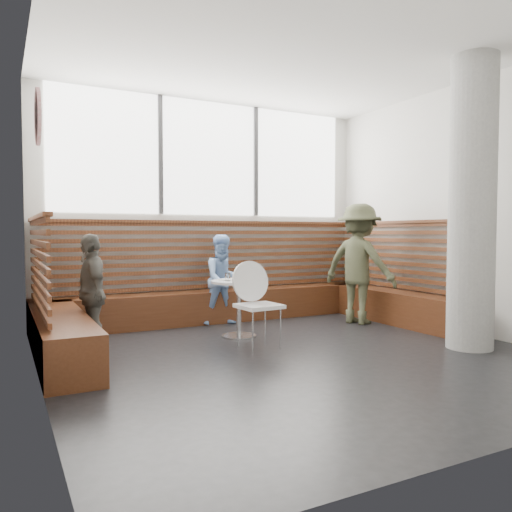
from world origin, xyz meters
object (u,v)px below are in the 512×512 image
concrete_column (472,204)px  adult_man (359,264)px  child_back (224,280)px  cafe_table (239,297)px  child_left (91,293)px  cafe_chair (256,297)px

concrete_column → adult_man: 1.94m
adult_man → child_back: size_ratio=1.35×
cafe_table → adult_man: bearing=2.3°
concrete_column → child_left: size_ratio=2.51×
cafe_chair → adult_man: (1.99, 0.66, 0.28)m
adult_man → cafe_chair: bearing=86.5°
cafe_table → child_back: 0.87m
child_left → child_back: bearing=110.4°
concrete_column → cafe_chair: 2.59m
cafe_table → child_left: (-1.73, 0.05, 0.14)m
concrete_column → child_back: 3.31m
concrete_column → cafe_table: concrete_column is taller
adult_man → child_back: (-1.76, 0.77, -0.22)m
child_back → cafe_table: bearing=-103.3°
cafe_table → child_left: bearing=178.4°
cafe_table → adult_man: adult_man is taller
cafe_table → cafe_chair: size_ratio=0.72×
cafe_table → child_left: size_ratio=0.55×
concrete_column → cafe_chair: bearing=151.6°
cafe_table → cafe_chair: bearing=-96.0°
cafe_table → child_back: (0.17, 0.85, 0.13)m
cafe_table → child_left: child_left is taller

